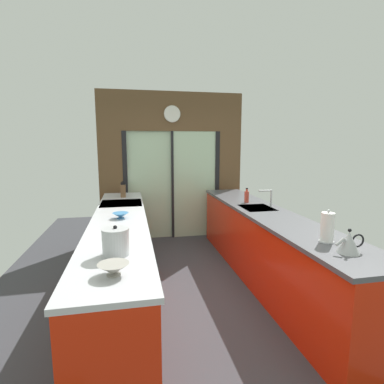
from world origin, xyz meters
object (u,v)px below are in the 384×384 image
object	(u,v)px
knife_block	(123,191)
paper_towel_roll	(327,228)
mixing_bowl_near	(114,269)
oven_range	(123,234)
soap_bottle	(247,196)
stock_pot	(116,242)
kettle	(349,242)
mixing_bowl_far	(121,215)

from	to	relation	value
knife_block	paper_towel_roll	xyz separation A→B (m)	(1.78, -2.68, 0.03)
mixing_bowl_near	paper_towel_roll	world-z (taller)	paper_towel_roll
oven_range	soap_bottle	bearing A→B (deg)	-10.15
mixing_bowl_near	stock_pot	world-z (taller)	stock_pot
kettle	soap_bottle	xyz separation A→B (m)	(-0.00, 2.12, 0.00)
mixing_bowl_near	kettle	size ratio (longest dim) A/B	0.81
knife_block	paper_towel_roll	world-z (taller)	paper_towel_roll
kettle	paper_towel_roll	distance (m)	0.27
knife_block	mixing_bowl_far	bearing A→B (deg)	-90.00
mixing_bowl_near	soap_bottle	world-z (taller)	soap_bottle
oven_range	kettle	size ratio (longest dim) A/B	3.63
oven_range	knife_block	size ratio (longest dim) A/B	3.51
oven_range	knife_block	distance (m)	0.76
stock_pot	kettle	bearing A→B (deg)	-10.23
knife_block	stock_pot	xyz separation A→B (m)	(-0.00, -2.63, 0.00)
mixing_bowl_near	stock_pot	bearing A→B (deg)	90.00
stock_pot	kettle	size ratio (longest dim) A/B	0.92
oven_range	mixing_bowl_near	world-z (taller)	mixing_bowl_near
oven_range	kettle	xyz separation A→B (m)	(1.80, -2.44, 0.55)
soap_bottle	paper_towel_roll	xyz separation A→B (m)	(-0.00, -1.85, 0.04)
oven_range	mixing_bowl_far	size ratio (longest dim) A/B	5.01
mixing_bowl_far	knife_block	size ratio (longest dim) A/B	0.70
mixing_bowl_far	kettle	xyz separation A→B (m)	(1.78, -1.49, 0.05)
mixing_bowl_near	knife_block	size ratio (longest dim) A/B	0.78
soap_bottle	paper_towel_roll	bearing A→B (deg)	-90.00
mixing_bowl_near	stock_pot	size ratio (longest dim) A/B	0.88
mixing_bowl_near	kettle	world-z (taller)	kettle
mixing_bowl_far	paper_towel_roll	distance (m)	2.16
kettle	soap_bottle	size ratio (longest dim) A/B	1.19
oven_range	mixing_bowl_far	bearing A→B (deg)	-88.88
stock_pot	mixing_bowl_near	bearing A→B (deg)	-90.00
stock_pot	kettle	world-z (taller)	stock_pot
knife_block	soap_bottle	xyz separation A→B (m)	(1.78, -0.83, -0.01)
knife_block	paper_towel_roll	distance (m)	3.22
oven_range	paper_towel_roll	xyz separation A→B (m)	(1.80, -2.17, 0.59)
soap_bottle	stock_pot	bearing A→B (deg)	-134.76
mixing_bowl_near	paper_towel_roll	xyz separation A→B (m)	(1.78, 0.32, 0.09)
mixing_bowl_far	knife_block	distance (m)	1.46
kettle	mixing_bowl_far	bearing A→B (deg)	140.03
stock_pot	oven_range	bearing A→B (deg)	90.50
mixing_bowl_far	kettle	bearing A→B (deg)	-39.97
mixing_bowl_near	kettle	distance (m)	1.78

